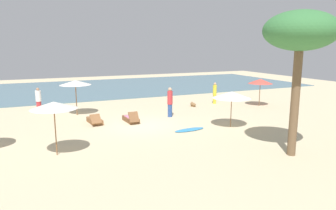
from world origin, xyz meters
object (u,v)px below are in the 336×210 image
umbrella_3 (75,83)px  dog (193,104)px  umbrella_1 (54,105)px  lounger_2 (131,119)px  person_0 (170,102)px  palm_1 (300,33)px  umbrella_0 (232,95)px  person_1 (215,93)px  umbrella_2 (260,81)px  surfboard (189,130)px  person_2 (39,100)px  lounger_1 (95,121)px

umbrella_3 → dog: size_ratio=3.37×
dog → umbrella_1: bearing=-145.8°
lounger_2 → person_0: (2.72, 0.32, 0.80)m
palm_1 → lounger_2: bearing=118.2°
person_0 → dog: person_0 is taller
umbrella_0 → person_1: umbrella_0 is taller
lounger_2 → palm_1: palm_1 is taller
umbrella_0 → palm_1: (-0.35, -4.86, 3.16)m
lounger_2 → dog: size_ratio=2.43×
umbrella_3 → umbrella_2: bearing=-10.2°
person_1 → surfboard: size_ratio=0.90×
person_2 → person_1: bearing=-10.6°
lounger_1 → umbrella_2: bearing=1.8°
person_2 → dog: 11.05m
lounger_1 → lounger_2: lounger_2 is taller
person_1 → dog: size_ratio=2.45×
umbrella_0 → lounger_1: 8.09m
person_0 → person_2: bearing=145.9°
umbrella_0 → umbrella_1: bearing=-174.9°
lounger_1 → palm_1: palm_1 is taller
palm_1 → dog: size_ratio=8.61×
lounger_1 → person_2: (-2.88, 5.00, 0.67)m
person_1 → umbrella_3: bearing=179.0°
surfboard → palm_1: bearing=-67.9°
umbrella_2 → person_0: size_ratio=1.08×
umbrella_2 → surfboard: bearing=-153.6°
umbrella_2 → lounger_1: bearing=-178.2°
umbrella_3 → person_1: bearing=-1.0°
umbrella_2 → umbrella_3: 13.39m
lounger_1 → dog: bearing=16.0°
umbrella_2 → surfboard: 9.27m
umbrella_0 → lounger_1: umbrella_0 is taller
lounger_2 → lounger_1: bearing=165.9°
umbrella_1 → umbrella_2: bearing=19.0°
person_1 → lounger_2: bearing=-158.4°
umbrella_3 → lounger_1: (0.63, -2.78, -1.99)m
dog → surfboard: size_ratio=0.37×
lounger_2 → surfboard: (2.34, -3.11, -0.14)m
umbrella_2 → person_2: bearing=163.4°
lounger_1 → person_0: 4.86m
lounger_2 → palm_1: bearing=-61.8°
lounger_1 → surfboard: (4.41, -3.63, -0.13)m
umbrella_1 → person_0: (7.32, 4.59, -1.15)m
umbrella_0 → dog: size_ratio=3.09×
person_0 → surfboard: person_0 is taller
umbrella_0 → lounger_2: bearing=144.4°
umbrella_3 → person_2: (-2.25, 2.22, -1.32)m
umbrella_3 → lounger_1: bearing=-77.3°
umbrella_1 → surfboard: (6.93, 1.16, -2.09)m
umbrella_1 → umbrella_2: (15.07, 5.20, -0.24)m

